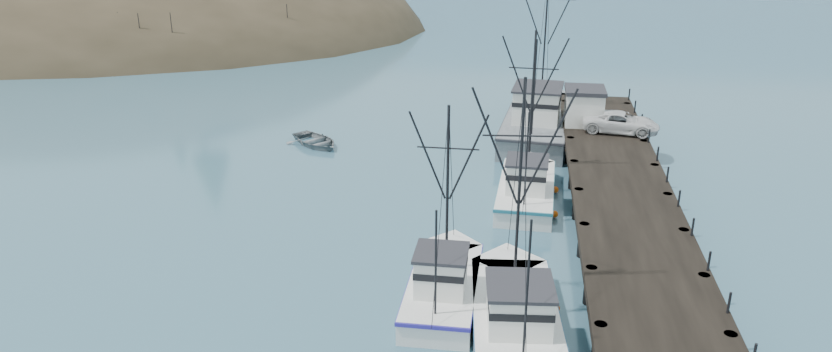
{
  "coord_description": "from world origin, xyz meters",
  "views": [
    {
      "loc": [
        7.51,
        -26.4,
        19.02
      ],
      "look_at": [
        1.52,
        15.45,
        2.5
      ],
      "focal_mm": 32.0,
      "sensor_mm": 36.0,
      "label": 1
    }
  ],
  "objects": [
    {
      "name": "pier_shed",
      "position": [
        12.5,
        29.6,
        3.42
      ],
      "size": [
        3.0,
        3.2,
        2.8
      ],
      "color": "silver",
      "rests_on": "pier"
    },
    {
      "name": "pier",
      "position": [
        14.0,
        16.0,
        1.69
      ],
      "size": [
        6.0,
        44.0,
        2.0
      ],
      "color": "black",
      "rests_on": "ground"
    },
    {
      "name": "motorboat",
      "position": [
        -8.18,
        27.33,
        0.0
      ],
      "size": [
        6.06,
        5.97,
        1.03
      ],
      "primitive_type": "imported",
      "rotation": [
        0.0,
        0.0,
        0.83
      ],
      "color": "slate",
      "rests_on": "ground"
    },
    {
      "name": "trawler_far",
      "position": [
        8.31,
        18.72,
        0.82
      ],
      "size": [
        3.92,
        10.89,
        11.19
      ],
      "color": "white",
      "rests_on": "ground"
    },
    {
      "name": "moored_sailboats",
      "position": [
        -32.22,
        57.74,
        0.33
      ],
      "size": [
        25.36,
        19.4,
        6.35
      ],
      "color": "white",
      "rests_on": "ground"
    },
    {
      "name": "pickup_truck",
      "position": [
        15.12,
        27.74,
        2.77
      ],
      "size": [
        5.88,
        3.39,
        1.54
      ],
      "primitive_type": "imported",
      "rotation": [
        0.0,
        0.0,
        1.41
      ],
      "color": "silver",
      "rests_on": "pier"
    },
    {
      "name": "trawler_mid",
      "position": [
        4.34,
        5.48,
        0.82
      ],
      "size": [
        3.4,
        9.87,
        10.02
      ],
      "color": "white",
      "rests_on": "ground"
    },
    {
      "name": "trawler_near",
      "position": [
        7.85,
        3.2,
        0.82
      ],
      "size": [
        4.77,
        11.94,
        11.95
      ],
      "color": "white",
      "rests_on": "ground"
    },
    {
      "name": "work_vessel",
      "position": [
        9.2,
        32.81,
        1.23
      ],
      "size": [
        6.47,
        17.08,
        14.02
      ],
      "color": "slate",
      "rests_on": "ground"
    }
  ]
}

